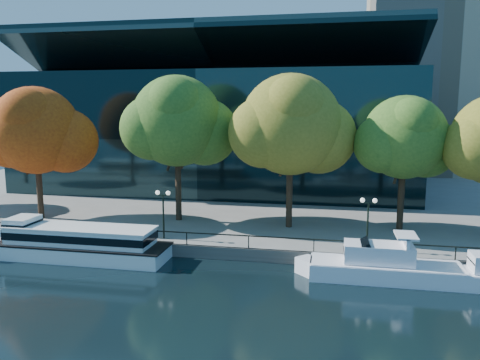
% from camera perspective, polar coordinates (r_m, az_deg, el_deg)
% --- Properties ---
extents(ground, '(160.00, 160.00, 0.00)m').
position_cam_1_polar(ground, '(35.16, -8.09, -10.81)').
color(ground, black).
rests_on(ground, ground).
extents(promenade, '(90.00, 67.08, 1.00)m').
position_cam_1_polar(promenade, '(69.42, 1.74, -0.44)').
color(promenade, slate).
rests_on(promenade, ground).
extents(railing, '(88.20, 0.08, 0.99)m').
position_cam_1_polar(railing, '(37.52, -6.53, -6.41)').
color(railing, black).
rests_on(railing, promenade).
extents(convention_building, '(50.00, 24.57, 21.43)m').
position_cam_1_polar(convention_building, '(64.85, -2.40, 6.01)').
color(convention_building, black).
rests_on(convention_building, ground).
extents(tour_boat, '(16.46, 3.67, 3.12)m').
position_cam_1_polar(tour_boat, '(39.43, -20.01, -7.06)').
color(tour_boat, white).
rests_on(tour_boat, ground).
extents(cruiser_near, '(11.37, 2.93, 3.30)m').
position_cam_1_polar(cruiser_near, '(34.11, 16.55, -9.92)').
color(cruiser_near, white).
rests_on(cruiser_near, ground).
extents(tree_1, '(10.44, 8.56, 12.75)m').
position_cam_1_polar(tree_1, '(48.87, -23.51, 5.35)').
color(tree_1, black).
rests_on(tree_1, promenade).
extents(tree_2, '(10.67, 8.75, 13.75)m').
position_cam_1_polar(tree_2, '(44.35, -7.50, 6.89)').
color(tree_2, black).
rests_on(tree_2, promenade).
extents(tree_3, '(11.18, 9.17, 13.73)m').
position_cam_1_polar(tree_3, '(41.60, 6.41, 6.46)').
color(tree_3, black).
rests_on(tree_3, promenade).
extents(tree_4, '(9.06, 7.43, 11.81)m').
position_cam_1_polar(tree_4, '(43.13, 19.59, 4.70)').
color(tree_4, black).
rests_on(tree_4, promenade).
extents(lamp_1, '(1.26, 0.36, 4.03)m').
position_cam_1_polar(lamp_1, '(38.95, -9.36, -2.81)').
color(lamp_1, black).
rests_on(lamp_1, promenade).
extents(lamp_2, '(1.26, 0.36, 4.03)m').
position_cam_1_polar(lamp_2, '(36.68, 15.36, -3.74)').
color(lamp_2, black).
rests_on(lamp_2, promenade).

